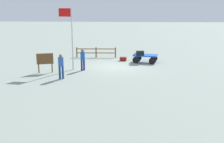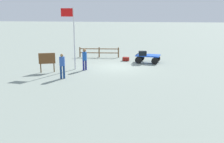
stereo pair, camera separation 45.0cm
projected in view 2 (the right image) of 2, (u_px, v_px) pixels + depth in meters
The scene contains 9 objects.
ground_plane at pixel (117, 67), 22.43m from camera, with size 120.00×120.00×0.00m, color gray.
luggage_cart at pixel (148, 57), 23.92m from camera, with size 2.20×1.67×0.68m.
suitcase_navy at pixel (143, 53), 23.50m from camera, with size 0.68×0.45×0.39m.
suitcase_grey at pixel (126, 59), 24.77m from camera, with size 0.60×0.46×0.32m.
worker_lead at pixel (85, 58), 21.04m from camera, with size 0.47×0.47×1.64m.
worker_trailing at pixel (62, 64), 18.62m from camera, with size 0.43×0.43×1.69m.
flagpole at pixel (72, 32), 20.89m from camera, with size 1.01×0.13×4.70m.
signboard at pixel (47, 60), 20.40m from camera, with size 1.16×0.40×1.43m.
wooden_fence at pixel (99, 52), 26.31m from camera, with size 3.77×0.26×0.95m.
Camera 2 is at (-1.64, 21.85, 4.85)m, focal length 44.81 mm.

